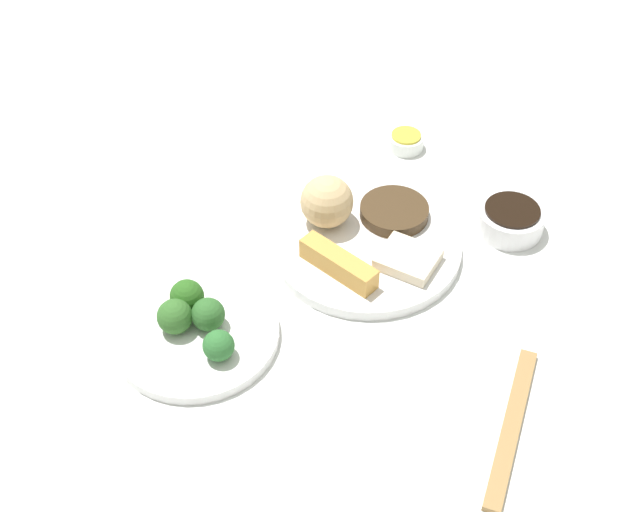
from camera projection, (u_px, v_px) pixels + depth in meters
name	position (u px, v px, depth m)	size (l,w,h in m)	color
tabletop	(373.00, 269.00, 1.13)	(2.20, 2.20, 0.02)	white
main_plate	(366.00, 246.00, 1.13)	(0.26, 0.26, 0.02)	white
rice_scoop	(327.00, 202.00, 1.13)	(0.07, 0.07, 0.07)	tan
spring_roll	(336.00, 261.00, 1.08)	(0.12, 0.03, 0.03)	gold
crab_rangoon_wonton	(408.00, 259.00, 1.09)	(0.07, 0.08, 0.02)	beige
stir_fry_heap	(394.00, 211.00, 1.16)	(0.10, 0.10, 0.02)	#402E1A
broccoli_plate	(196.00, 334.00, 1.02)	(0.21, 0.21, 0.01)	white
broccoli_floret_0	(175.00, 316.00, 1.00)	(0.04, 0.04, 0.04)	#336628
broccoli_floret_1	(219.00, 346.00, 0.98)	(0.04, 0.04, 0.04)	#2E6C31
broccoli_floret_2	(187.00, 296.00, 1.03)	(0.04, 0.04, 0.04)	#2A5F1D
broccoli_floret_3	(208.00, 314.00, 1.01)	(0.04, 0.04, 0.04)	#2F632A
soy_sauce_bowl	(510.00, 220.00, 1.16)	(0.09, 0.09, 0.03)	white
soy_sauce_bowl_liquid	(513.00, 210.00, 1.14)	(0.08, 0.08, 0.00)	black
sauce_ramekin_hot_mustard	(406.00, 142.00, 1.30)	(0.06, 0.06, 0.02)	white
sauce_ramekin_hot_mustard_liquid	(406.00, 135.00, 1.29)	(0.05, 0.05, 0.00)	yellow
chopsticks_pair	(511.00, 426.00, 0.93)	(0.22, 0.02, 0.01)	#9C7544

